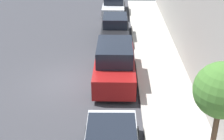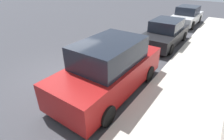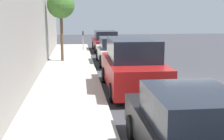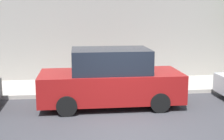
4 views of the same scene
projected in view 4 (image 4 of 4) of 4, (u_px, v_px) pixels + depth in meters
name	position (u px, v px, depth m)	size (l,w,h in m)	color
ground_plane	(129.00, 130.00, 8.58)	(60.00, 60.00, 0.00)	#38383D
sidewalk	(109.00, 86.00, 13.26)	(2.64, 32.00, 0.15)	#B2ADA3
parked_suv_third	(111.00, 79.00, 10.66)	(2.08, 4.82, 1.98)	maroon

